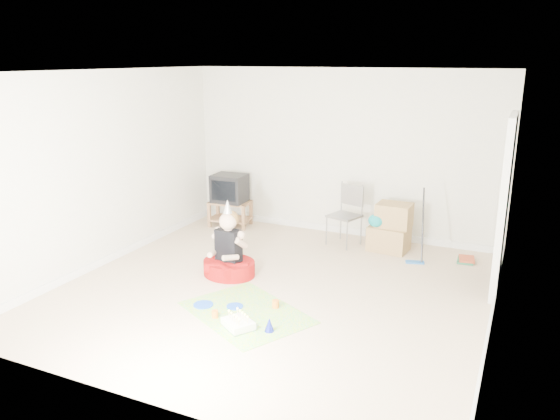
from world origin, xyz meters
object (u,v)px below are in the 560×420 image
at_px(crt_tv, 230,188).
at_px(tv_stand, 230,211).
at_px(seated_woman, 229,259).
at_px(birthday_cake, 238,324).
at_px(folding_chair, 344,216).
at_px(cardboard_boxes, 390,228).

bearing_deg(crt_tv, tv_stand, 132.72).
height_order(seated_woman, birthday_cake, seated_woman).
distance_m(seated_woman, birthday_cake, 1.49).
height_order(tv_stand, seated_woman, seated_woman).
bearing_deg(folding_chair, cardboard_boxes, 2.80).
bearing_deg(tv_stand, folding_chair, -3.62).
xyz_separation_m(folding_chair, seated_woman, (-0.98, -1.78, -0.23)).
xyz_separation_m(tv_stand, birthday_cake, (1.87, -3.14, -0.21)).
height_order(tv_stand, cardboard_boxes, cardboard_boxes).
height_order(crt_tv, folding_chair, folding_chair).
bearing_deg(seated_woman, cardboard_boxes, 47.17).
distance_m(crt_tv, cardboard_boxes, 2.76).
xyz_separation_m(tv_stand, crt_tv, (0.00, -0.00, 0.40)).
bearing_deg(birthday_cake, seated_woman, 123.34).
bearing_deg(tv_stand, cardboard_boxes, -1.99).
bearing_deg(cardboard_boxes, seated_woman, -132.83).
bearing_deg(seated_woman, crt_tv, 119.16).
distance_m(crt_tv, folding_chair, 2.06).
relative_size(folding_chair, seated_woman, 0.92).
height_order(crt_tv, cardboard_boxes, crt_tv).
distance_m(folding_chair, birthday_cake, 3.04).
relative_size(crt_tv, cardboard_boxes, 0.75).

